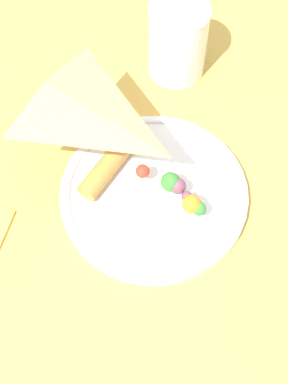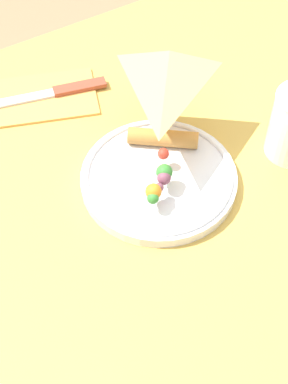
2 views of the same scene
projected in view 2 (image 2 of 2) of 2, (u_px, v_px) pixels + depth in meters
ground_plane at (141, 382)px, 1.43m from camera, size 6.00×6.00×0.00m
dining_table at (140, 229)px, 0.91m from camera, size 1.16×0.73×0.78m
plate_pizza at (159, 177)px, 0.80m from camera, size 0.22×0.22×0.05m
napkin_folded at (37, 98)px, 0.92m from camera, size 0.21×0.16×0.00m
butter_knife at (45, 94)px, 0.92m from camera, size 0.22×0.07×0.01m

